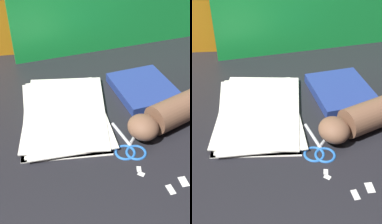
% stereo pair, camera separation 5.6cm
% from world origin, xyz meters
% --- Properties ---
extents(ground_plane, '(6.00, 6.00, 0.00)m').
position_xyz_m(ground_plane, '(0.00, 0.00, 0.00)').
color(ground_plane, black).
extents(paper_stack, '(0.25, 0.36, 0.02)m').
position_xyz_m(paper_stack, '(-0.06, 0.06, 0.01)').
color(paper_stack, white).
rests_on(paper_stack, ground_plane).
extents(book_closed, '(0.21, 0.24, 0.03)m').
position_xyz_m(book_closed, '(0.19, 0.14, 0.01)').
color(book_closed, navy).
rests_on(book_closed, ground_plane).
extents(scissors, '(0.11, 0.15, 0.01)m').
position_xyz_m(scissors, '(0.09, -0.09, 0.00)').
color(scissors, silver).
rests_on(scissors, ground_plane).
extents(hand_forearm, '(0.32, 0.20, 0.08)m').
position_xyz_m(hand_forearm, '(0.24, -0.02, 0.04)').
color(hand_forearm, brown).
rests_on(hand_forearm, ground_plane).
extents(paper_scrap_near, '(0.02, 0.02, 0.00)m').
position_xyz_m(paper_scrap_near, '(0.10, -0.18, 0.00)').
color(paper_scrap_near, white).
rests_on(paper_scrap_near, ground_plane).
extents(paper_scrap_mid, '(0.02, 0.03, 0.00)m').
position_xyz_m(paper_scrap_mid, '(0.15, -0.24, 0.00)').
color(paper_scrap_mid, white).
rests_on(paper_scrap_mid, ground_plane).
extents(paper_scrap_far, '(0.01, 0.02, 0.00)m').
position_xyz_m(paper_scrap_far, '(0.10, -0.17, 0.00)').
color(paper_scrap_far, white).
rests_on(paper_scrap_far, ground_plane).
extents(paper_scrap_side, '(0.02, 0.03, 0.00)m').
position_xyz_m(paper_scrap_side, '(0.19, -0.22, 0.00)').
color(paper_scrap_side, white).
rests_on(paper_scrap_side, ground_plane).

